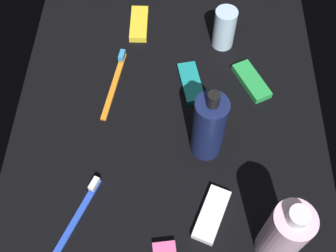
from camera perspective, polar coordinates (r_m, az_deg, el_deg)
The scene contains 10 objects.
ground_plane at distance 85.70cm, azimuth -0.00°, elevation -1.22°, with size 84.00×64.00×1.20cm, color black.
lotion_bottle at distance 77.10cm, azimuth 5.58°, elevation -0.13°, with size 6.08×6.08×18.25cm.
bodywash_bottle at distance 71.18cm, azimuth 15.51°, elevation -13.97°, with size 6.59×6.59×17.72cm.
deodorant_stick at distance 96.51cm, azimuth 7.67°, elevation 13.03°, with size 4.90×4.90×9.88cm, color silver.
toothbrush_blue at distance 79.21cm, azimuth -12.23°, elevation -11.81°, with size 17.07×8.04×2.10cm.
toothbrush_orange at distance 92.54cm, azimuth -7.20°, elevation 6.21°, with size 17.97×3.98×2.10cm.
snack_bar_white at distance 77.81cm, azimuth 5.96°, elevation -11.88°, with size 10.40×4.00×1.50cm, color white.
snack_bar_yellow at distance 102.74cm, azimuth -3.96°, elevation 13.70°, with size 10.40×4.00×1.50cm, color yellow.
snack_bar_teal at distance 91.33cm, azimuth 3.13°, elevation 5.87°, with size 10.40×4.00×1.50cm, color teal.
snack_bar_green at distance 93.26cm, azimuth 11.28°, elevation 6.00°, with size 10.40×4.00×1.50cm, color green.
Camera 1 is at (41.99, 1.42, 74.09)cm, focal length 44.81 mm.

